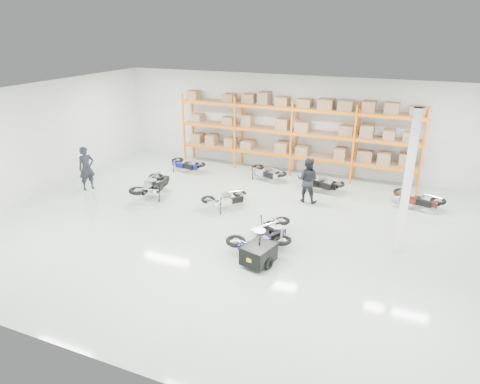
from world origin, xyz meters
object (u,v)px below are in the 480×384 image
at_px(trailer, 258,254).
at_px(moto_back_c, 321,180).
at_px(moto_touring_right, 276,228).
at_px(moto_black_far_left, 153,182).
at_px(person_back, 307,180).
at_px(moto_back_a, 186,162).
at_px(moto_back_b, 266,170).
at_px(moto_back_d, 418,196).
at_px(person_left, 87,168).
at_px(moto_blue_centre, 260,233).
at_px(moto_silver_left, 226,196).

bearing_deg(trailer, moto_back_c, 101.34).
bearing_deg(moto_touring_right, moto_black_far_left, 144.04).
relative_size(moto_black_far_left, person_back, 1.11).
height_order(moto_back_a, moto_back_b, same).
xyz_separation_m(moto_back_d, person_left, (-13.12, -3.26, 0.42)).
bearing_deg(trailer, person_left, 175.34).
xyz_separation_m(moto_blue_centre, moto_silver_left, (-2.32, 2.57, -0.08)).
bearing_deg(moto_black_far_left, person_left, 0.51).
bearing_deg(trailer, moto_silver_left, 141.12).
bearing_deg(person_back, moto_silver_left, 37.45).
height_order(moto_silver_left, person_left, person_left).
height_order(moto_silver_left, moto_back_d, moto_back_d).
relative_size(moto_blue_centre, moto_back_d, 1.10).
height_order(moto_touring_right, moto_back_b, moto_touring_right).
height_order(moto_blue_centre, moto_black_far_left, moto_black_far_left).
bearing_deg(trailer, moto_touring_right, 104.15).
bearing_deg(person_back, moto_back_a, -9.80).
distance_m(trailer, moto_back_a, 9.16).
bearing_deg(trailer, moto_back_b, 121.91).
bearing_deg(moto_black_far_left, moto_back_a, -92.15).
relative_size(moto_blue_centre, moto_touring_right, 1.12).
xyz_separation_m(moto_black_far_left, moto_back_b, (3.67, 3.63, -0.12)).
xyz_separation_m(moto_touring_right, person_back, (0.06, 3.75, 0.40)).
xyz_separation_m(moto_silver_left, moto_back_c, (2.95, 3.20, 0.01)).
distance_m(moto_blue_centre, person_left, 8.93).
xyz_separation_m(moto_silver_left, person_back, (2.68, 1.87, 0.42)).
relative_size(moto_back_a, person_back, 0.89).
bearing_deg(moto_back_b, person_left, 141.99).
height_order(moto_blue_centre, moto_back_a, moto_blue_centre).
height_order(moto_blue_centre, moto_back_c, moto_blue_centre).
height_order(moto_back_b, moto_back_d, moto_back_d).
height_order(moto_black_far_left, person_left, person_left).
xyz_separation_m(moto_silver_left, trailer, (2.62, -3.48, -0.11)).
height_order(moto_touring_right, person_back, person_back).
distance_m(trailer, moto_back_c, 6.68).
xyz_separation_m(moto_back_c, person_back, (-0.27, -1.32, 0.41)).
relative_size(moto_back_a, person_left, 0.87).
bearing_deg(person_left, trailer, -80.68).
bearing_deg(moto_black_far_left, person_back, -169.58).
height_order(moto_silver_left, moto_back_b, moto_silver_left).
xyz_separation_m(moto_back_a, person_left, (-2.74, -3.66, 0.44)).
xyz_separation_m(moto_blue_centre, moto_black_far_left, (-5.64, 2.54, 0.04)).
distance_m(moto_touring_right, person_left, 9.09).
bearing_deg(moto_back_a, moto_blue_centre, -125.49).
relative_size(moto_black_far_left, trailer, 1.23).
bearing_deg(moto_blue_centre, person_back, -68.15).
xyz_separation_m(moto_touring_right, moto_back_a, (-6.23, 5.12, -0.02)).
bearing_deg(moto_touring_right, moto_silver_left, 125.73).
height_order(moto_silver_left, trailer, moto_silver_left).
xyz_separation_m(moto_black_far_left, person_back, (6.00, 1.89, 0.29)).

